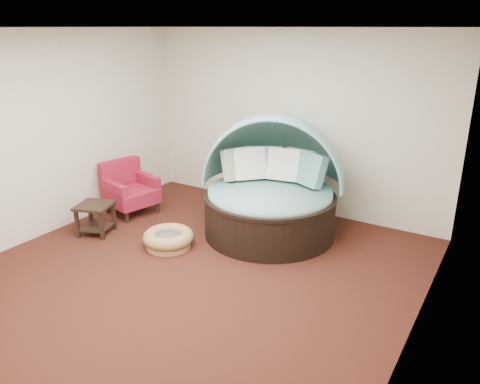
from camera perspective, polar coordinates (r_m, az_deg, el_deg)
The scene contains 9 objects.
floor at distance 5.83m, azimuth -5.08°, elevation -9.38°, with size 5.00×5.00×0.00m, color #421A13.
wall_back at distance 7.39m, azimuth 6.30°, elevation 8.43°, with size 5.00×5.00×0.00m, color beige.
wall_left at distance 7.05m, azimuth -22.11°, elevation 6.58°, with size 5.00×5.00×0.00m, color beige.
wall_right at distance 4.34m, azimuth 21.94°, elevation -0.92°, with size 5.00×5.00×0.00m, color beige.
ceiling at distance 5.10m, azimuth -6.07°, elevation 19.33°, with size 5.00×5.00×0.00m, color white.
canopy_daybed at distance 6.56m, azimuth 3.85°, elevation 1.53°, with size 2.39×2.35×1.69m.
pet_basket at distance 6.38m, azimuth -8.72°, elevation -5.62°, with size 0.73×0.73×0.23m.
red_armchair at distance 7.59m, azimuth -13.37°, elevation 0.31°, with size 0.84×0.84×0.82m.
side_table at distance 6.95m, azimuth -17.23°, elevation -2.66°, with size 0.59×0.59×0.45m.
Camera 1 is at (3.10, -4.06, 2.81)m, focal length 35.00 mm.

